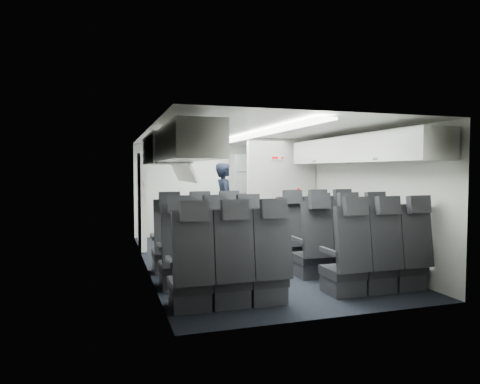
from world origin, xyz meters
TOP-DOWN VIEW (x-y plane):
  - cabin_shell at (0.00, 0.00)m, footprint 3.41×6.01m
  - seat_row_front at (-0.00, -0.53)m, footprint 3.33×0.56m
  - seat_row_mid at (-0.00, -1.43)m, footprint 3.33×0.56m
  - seat_row_rear at (-0.00, -2.33)m, footprint 3.33×0.56m
  - overhead_bin_left_rear at (-1.40, -2.00)m, footprint 0.53×1.80m
  - overhead_bin_left_front_open at (-1.44, -0.25)m, footprint 0.64×1.70m
  - overhead_bin_right_rear at (1.40, -2.00)m, footprint 0.53×1.80m
  - overhead_bin_right_front at (1.40, -0.25)m, footprint 0.53×1.70m
  - bulkhead_partition at (0.98, 0.80)m, footprint 1.40×0.15m
  - galley_unit at (0.95, 2.72)m, footprint 0.85×0.52m
  - boarding_door at (-1.64, 1.55)m, footprint 0.12×1.27m
  - flight_attendant at (0.04, 1.61)m, footprint 0.46×0.66m
  - carry_on_bag at (-1.38, -0.44)m, footprint 0.43×0.32m
  - papers at (0.23, 1.56)m, footprint 0.18×0.06m

SIDE VIEW (x-z plane):
  - seat_row_front at x=0.00m, z-range -0.21..1.02m
  - seat_row_mid at x=0.00m, z-range -0.21..1.02m
  - seat_row_rear at x=0.00m, z-range -0.21..1.02m
  - flight_attendant at x=0.04m, z-range 0.00..1.70m
  - galley_unit at x=0.95m, z-range 0.00..1.90m
  - boarding_door at x=-1.64m, z-range 0.02..1.88m
  - papers at x=0.23m, z-range 0.96..1.08m
  - bulkhead_partition at x=0.98m, z-range 0.01..2.14m
  - cabin_shell at x=0.00m, z-range 0.04..2.21m
  - overhead_bin_left_front_open at x=-1.44m, z-range 1.38..2.10m
  - carry_on_bag at x=-1.38m, z-range 1.65..1.89m
  - overhead_bin_right_front at x=1.40m, z-range 1.66..2.06m
  - overhead_bin_left_rear at x=-1.40m, z-range 1.66..2.06m
  - overhead_bin_right_rear at x=1.40m, z-range 1.66..2.06m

